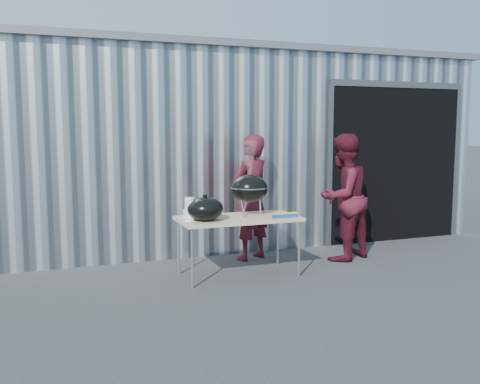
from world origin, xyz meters
name	(u,v)px	position (x,y,z in m)	size (l,w,h in m)	color
ground	(246,289)	(0.00, 0.00, 0.00)	(80.00, 80.00, 0.00)	#2E2E31
building	(205,144)	(0.92, 4.59, 1.54)	(8.20, 6.20, 3.10)	silver
folding_table	(238,220)	(0.12, 0.56, 0.71)	(1.50, 0.75, 0.75)	tan
kettle_grill	(249,183)	(0.29, 0.63, 1.16)	(0.48, 0.48, 0.95)	black
grill_lid	(205,209)	(-0.34, 0.46, 0.89)	(0.44, 0.44, 0.32)	black
paper_towels	(190,209)	(-0.52, 0.51, 0.89)	(0.12, 0.12, 0.28)	white
white_tub	(192,214)	(-0.43, 0.73, 0.80)	(0.20, 0.15, 0.10)	white
foil_box	(285,215)	(0.64, 0.31, 0.78)	(0.32, 0.06, 0.06)	navy
person_cook	(251,197)	(0.59, 1.32, 0.88)	(0.64, 0.42, 1.77)	#49111E
person_bystander	(343,197)	(1.80, 0.86, 0.89)	(0.86, 0.67, 1.78)	#49111E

